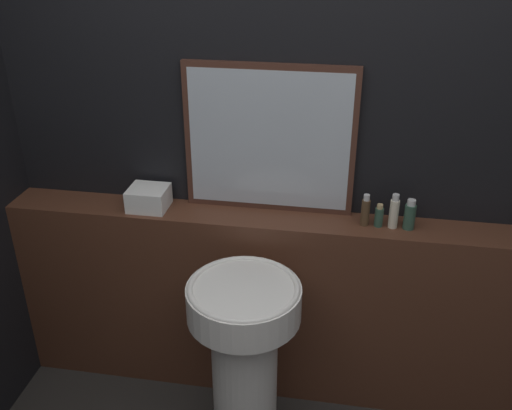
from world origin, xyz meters
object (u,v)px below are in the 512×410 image
pedestal_sink (244,352)px  conditioner_bottle (379,216)px  towel_stack (149,198)px  body_wash_bottle (410,215)px  shampoo_bottle (365,211)px  mirror (269,140)px  lotion_bottle (394,212)px

pedestal_sink → conditioner_bottle: bearing=37.6°
towel_stack → body_wash_bottle: 1.15m
shampoo_bottle → mirror: bearing=168.5°
body_wash_bottle → conditioner_bottle: bearing=180.0°
mirror → conditioner_bottle: bearing=-10.1°
pedestal_sink → mirror: size_ratio=1.16×
mirror → pedestal_sink: bearing=-92.9°
body_wash_bottle → towel_stack: bearing=180.0°
towel_stack → shampoo_bottle: (0.96, 0.00, 0.02)m
body_wash_bottle → lotion_bottle: bearing=180.0°
pedestal_sink → shampoo_bottle: size_ratio=5.96×
shampoo_bottle → body_wash_bottle: bearing=-0.0°
mirror → conditioner_bottle: mirror is taller
towel_stack → mirror: bearing=9.3°
mirror → shampoo_bottle: (0.43, -0.09, -0.26)m
shampoo_bottle → pedestal_sink: bearing=-139.0°
conditioner_bottle → body_wash_bottle: 0.13m
shampoo_bottle → conditioner_bottle: 0.06m
pedestal_sink → conditioner_bottle: conditioner_bottle is taller
pedestal_sink → mirror: bearing=87.1°
shampoo_bottle → lotion_bottle: 0.12m
pedestal_sink → body_wash_bottle: (0.64, 0.39, 0.49)m
mirror → towel_stack: bearing=-170.7°
conditioner_bottle → shampoo_bottle: bearing=180.0°
mirror → shampoo_bottle: bearing=-11.5°
shampoo_bottle → body_wash_bottle: shampoo_bottle is taller
body_wash_bottle → shampoo_bottle: bearing=180.0°
towel_stack → lotion_bottle: 1.08m
shampoo_bottle → body_wash_bottle: (0.18, -0.00, -0.00)m
lotion_bottle → pedestal_sink: bearing=-145.4°
lotion_bottle → conditioner_bottle: bearing=180.0°
lotion_bottle → body_wash_bottle: lotion_bottle is taller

